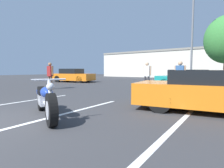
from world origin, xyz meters
The scene contains 12 objects.
parking_stripe_foreground centered at (-1.83, 1.96, 0.00)m, with size 0.12×4.80×0.01m, color white.
parking_stripe_middle centered at (0.89, 1.96, 0.00)m, with size 0.12×4.80×0.01m, color white.
parking_stripe_back centered at (3.61, 1.96, 0.00)m, with size 0.12×4.80×0.01m, color white.
far_building centered at (0.00, 27.80, 2.34)m, with size 32.00×4.20×4.40m.
light_pole centered at (1.36, 16.58, 4.52)m, with size 1.21×0.28×8.27m.
motorcycle centered at (0.73, 1.59, 0.42)m, with size 2.23×1.23×0.99m.
show_car_hood_open centered at (4.08, 4.61, 0.58)m, with size 4.38×2.39×1.99m.
parked_car_mid_row centered at (2.27, 10.99, 0.57)m, with size 4.41×2.84×1.20m.
parked_car_left_row centered at (-8.50, 10.98, 0.62)m, with size 4.37×2.66×1.31m.
spectator_near_motorcycle centered at (2.49, 7.54, 0.94)m, with size 0.52×0.21×1.59m.
spectator_by_show_car centered at (0.28, 8.82, 0.97)m, with size 0.52×0.22×1.64m.
spectator_midground centered at (-4.72, 5.66, 0.97)m, with size 0.52×0.21×1.63m.
Camera 1 is at (4.54, -0.98, 1.16)m, focal length 28.00 mm.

